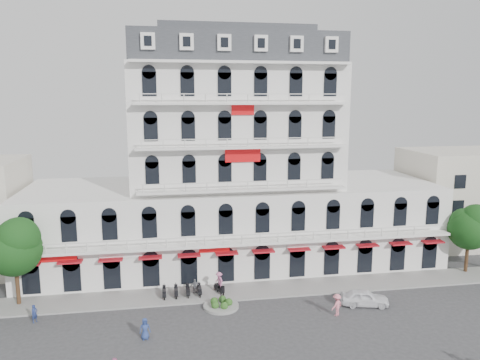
% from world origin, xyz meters
% --- Properties ---
extents(ground, '(120.00, 120.00, 0.00)m').
position_xyz_m(ground, '(0.00, 0.00, 0.00)').
color(ground, '#38383A').
rests_on(ground, ground).
extents(sidewalk, '(53.00, 4.00, 0.16)m').
position_xyz_m(sidewalk, '(0.00, 9.00, 0.08)').
color(sidewalk, gray).
rests_on(sidewalk, ground).
extents(main_building, '(45.00, 15.00, 25.80)m').
position_xyz_m(main_building, '(0.00, 18.00, 9.96)').
color(main_building, silver).
rests_on(main_building, ground).
extents(flank_building_east, '(14.00, 10.00, 12.00)m').
position_xyz_m(flank_building_east, '(30.00, 20.00, 6.00)').
color(flank_building_east, beige).
rests_on(flank_building_east, ground).
extents(traffic_island, '(3.20, 3.20, 1.60)m').
position_xyz_m(traffic_island, '(-3.00, 6.00, 0.26)').
color(traffic_island, gray).
rests_on(traffic_island, ground).
extents(parked_scooter_row, '(4.40, 1.80, 1.10)m').
position_xyz_m(parked_scooter_row, '(-6.35, 8.80, 0.00)').
color(parked_scooter_row, black).
rests_on(parked_scooter_row, ground).
extents(tree_west_inner, '(4.76, 4.76, 8.25)m').
position_xyz_m(tree_west_inner, '(-20.95, 9.48, 5.68)').
color(tree_west_inner, '#382314').
rests_on(tree_west_inner, ground).
extents(tree_east_inner, '(4.40, 4.37, 7.57)m').
position_xyz_m(tree_east_inner, '(24.05, 9.98, 5.21)').
color(tree_east_inner, '#382314').
rests_on(tree_east_inner, ground).
extents(parked_car, '(4.58, 2.70, 1.46)m').
position_xyz_m(parked_car, '(9.85, 4.25, 0.73)').
color(parked_car, white).
rests_on(parked_car, ground).
extents(rider_center, '(1.06, 1.60, 2.24)m').
position_xyz_m(rider_center, '(-2.81, 8.88, 1.19)').
color(rider_center, black).
rests_on(rider_center, ground).
extents(pedestrian_left, '(0.91, 0.66, 1.72)m').
position_xyz_m(pedestrian_left, '(-9.54, 1.46, 0.86)').
color(pedestrian_left, navy).
rests_on(pedestrian_left, ground).
extents(pedestrian_mid, '(0.93, 0.41, 1.56)m').
position_xyz_m(pedestrian_mid, '(-5.08, 9.20, 0.78)').
color(pedestrian_mid, slate).
rests_on(pedestrian_mid, ground).
extents(pedestrian_right, '(1.44, 1.28, 1.94)m').
position_xyz_m(pedestrian_right, '(6.66, 2.80, 0.97)').
color(pedestrian_right, pink).
rests_on(pedestrian_right, ground).
extents(pedestrian_far, '(0.64, 0.67, 1.55)m').
position_xyz_m(pedestrian_far, '(-18.73, 5.81, 0.78)').
color(pedestrian_far, navy).
rests_on(pedestrian_far, ground).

